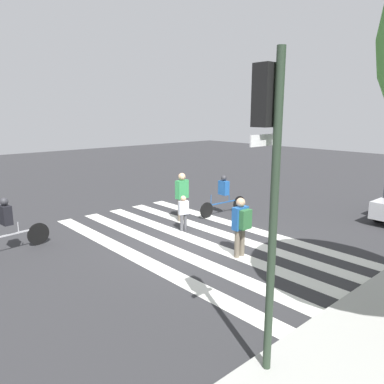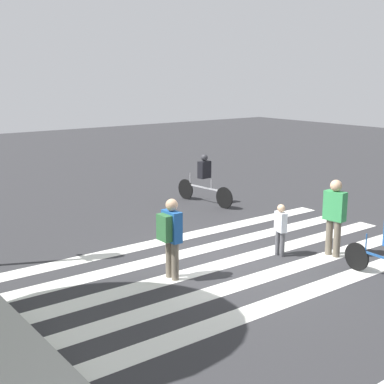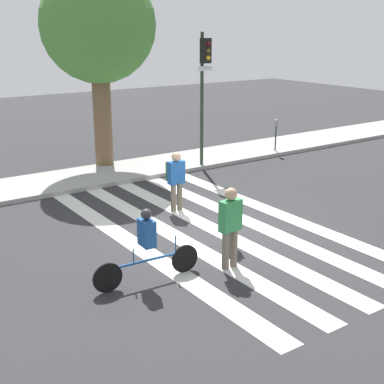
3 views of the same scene
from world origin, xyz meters
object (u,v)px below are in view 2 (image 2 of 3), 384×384
pedestrian_adult_blue_shirt (334,213)px  cyclist_near_curb (204,177)px  pedestrian_adult_tall_backpack (170,233)px  pedestrian_adult_yellow_jacket (281,227)px

pedestrian_adult_blue_shirt → cyclist_near_curb: size_ratio=0.73×
pedestrian_adult_blue_shirt → cyclist_near_curb: 5.90m
pedestrian_adult_tall_backpack → pedestrian_adult_blue_shirt: bearing=74.9°
pedestrian_adult_yellow_jacket → pedestrian_adult_blue_shirt: size_ratio=0.68×
pedestrian_adult_yellow_jacket → pedestrian_adult_blue_shirt: 1.26m
pedestrian_adult_yellow_jacket → pedestrian_adult_blue_shirt: (-0.75, -0.96, 0.33)m
pedestrian_adult_yellow_jacket → cyclist_near_curb: size_ratio=0.50×
pedestrian_adult_tall_backpack → pedestrian_adult_yellow_jacket: pedestrian_adult_tall_backpack is taller
pedestrian_adult_tall_backpack → pedestrian_adult_yellow_jacket: 2.89m
pedestrian_adult_yellow_jacket → cyclist_near_curb: (5.08, -1.81, 0.18)m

